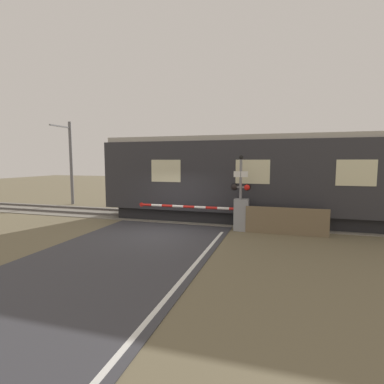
% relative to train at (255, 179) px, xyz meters
% --- Properties ---
extents(ground_plane, '(80.00, 80.00, 0.00)m').
position_rel_train_xyz_m(ground_plane, '(-3.55, -3.67, -2.10)').
color(ground_plane, '#6B6047').
extents(track_bed, '(36.00, 3.20, 0.13)m').
position_rel_train_xyz_m(track_bed, '(-3.55, 0.00, -2.08)').
color(track_bed, slate).
rests_on(track_bed, ground_plane).
extents(train, '(14.72, 2.85, 4.11)m').
position_rel_train_xyz_m(train, '(0.00, 0.00, 0.00)').
color(train, black).
rests_on(train, ground_plane).
extents(crossing_barrier, '(5.05, 0.44, 1.36)m').
position_rel_train_xyz_m(crossing_barrier, '(-0.69, -2.09, -1.39)').
color(crossing_barrier, gray).
rests_on(crossing_barrier, ground_plane).
extents(signal_post, '(0.84, 0.26, 3.20)m').
position_rel_train_xyz_m(signal_post, '(-0.40, -2.22, -0.28)').
color(signal_post, gray).
rests_on(signal_post, ground_plane).
extents(catenary_pole, '(0.20, 1.90, 5.54)m').
position_rel_train_xyz_m(catenary_pole, '(-12.43, 2.36, 0.82)').
color(catenary_pole, slate).
rests_on(catenary_pole, ground_plane).
extents(roadside_fence, '(3.21, 0.06, 1.10)m').
position_rel_train_xyz_m(roadside_fence, '(1.44, -2.32, -1.55)').
color(roadside_fence, '#726047').
rests_on(roadside_fence, ground_plane).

